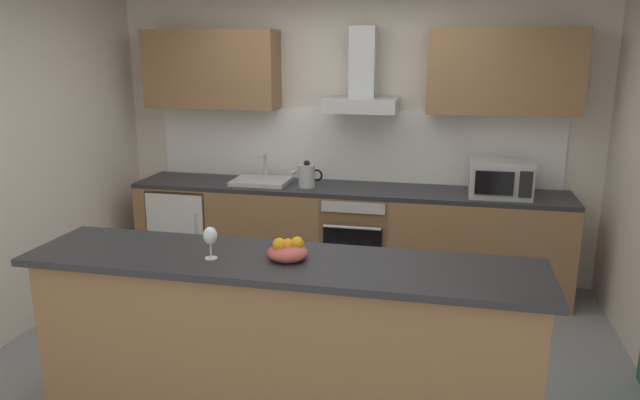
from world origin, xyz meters
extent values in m
cube|color=gray|center=(0.00, 0.00, -0.01)|extent=(5.38, 4.53, 0.02)
cube|color=silver|center=(0.00, 1.82, 1.30)|extent=(5.38, 0.12, 2.60)
cube|color=silver|center=(-2.25, 0.00, 1.30)|extent=(0.12, 4.53, 2.60)
cube|color=white|center=(0.00, 1.75, 1.23)|extent=(3.73, 0.02, 0.66)
cube|color=olive|center=(0.00, 1.44, 0.43)|extent=(3.86, 0.60, 0.86)
cube|color=#28282D|center=(0.00, 1.44, 0.88)|extent=(3.86, 0.60, 0.04)
cube|color=olive|center=(0.03, -0.72, 0.48)|extent=(2.71, 0.52, 0.95)
cube|color=#28282D|center=(0.03, -0.72, 0.97)|extent=(2.81, 0.64, 0.04)
cube|color=olive|center=(-1.29, 1.59, 1.91)|extent=(1.23, 0.32, 0.70)
cube|color=olive|center=(1.29, 1.59, 1.91)|extent=(1.23, 0.32, 0.70)
cube|color=slate|center=(0.12, 1.42, 0.46)|extent=(0.60, 0.56, 0.80)
cube|color=black|center=(0.12, 1.13, 0.40)|extent=(0.50, 0.02, 0.48)
cube|color=#B7BABC|center=(0.12, 1.13, 0.80)|extent=(0.54, 0.02, 0.09)
cylinder|color=#B7BABC|center=(0.12, 1.10, 0.64)|extent=(0.49, 0.02, 0.02)
cube|color=white|center=(-1.52, 1.42, 0.42)|extent=(0.58, 0.56, 0.85)
cube|color=silver|center=(-1.52, 1.13, 0.43)|extent=(0.55, 0.02, 0.80)
cylinder|color=#B7BABC|center=(-1.30, 1.11, 0.47)|extent=(0.02, 0.02, 0.38)
cube|color=#B7BABC|center=(1.31, 1.39, 1.05)|extent=(0.50, 0.36, 0.30)
cube|color=black|center=(1.25, 1.20, 1.05)|extent=(0.30, 0.02, 0.19)
cube|color=black|center=(1.49, 1.20, 1.05)|extent=(0.10, 0.01, 0.21)
cube|color=silver|center=(-0.78, 1.42, 0.92)|extent=(0.50, 0.40, 0.04)
cylinder|color=#B7BABC|center=(-0.78, 1.55, 1.03)|extent=(0.03, 0.03, 0.26)
cylinder|color=#B7BABC|center=(-0.78, 1.47, 1.15)|extent=(0.03, 0.16, 0.03)
cylinder|color=#B7BABC|center=(-0.34, 1.38, 1.00)|extent=(0.15, 0.15, 0.20)
sphere|color=black|center=(-0.34, 1.38, 1.11)|extent=(0.06, 0.06, 0.06)
cone|color=#B7BABC|center=(-0.44, 1.38, 1.04)|extent=(0.09, 0.04, 0.07)
torus|color=black|center=(-0.25, 1.38, 1.01)|extent=(0.11, 0.02, 0.11)
cube|color=#B7BABC|center=(0.12, 1.52, 1.62)|extent=(0.62, 0.45, 0.12)
cube|color=#B7BABC|center=(0.12, 1.57, 1.98)|extent=(0.22, 0.22, 0.60)
cylinder|color=silver|center=(-0.33, -0.80, 0.99)|extent=(0.07, 0.07, 0.01)
cylinder|color=silver|center=(-0.33, -0.80, 1.04)|extent=(0.01, 0.01, 0.09)
ellipsoid|color=silver|center=(-0.33, -0.80, 1.12)|extent=(0.08, 0.08, 0.10)
ellipsoid|color=#B24C47|center=(0.07, -0.71, 1.03)|extent=(0.22, 0.22, 0.09)
sphere|color=orange|center=(0.03, -0.73, 1.07)|extent=(0.07, 0.07, 0.07)
sphere|color=orange|center=(0.12, -0.68, 1.07)|extent=(0.07, 0.07, 0.07)
sphere|color=orange|center=(0.07, -0.71, 1.07)|extent=(0.07, 0.07, 0.07)
camera|label=1|loc=(0.90, -3.60, 2.07)|focal=33.25mm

